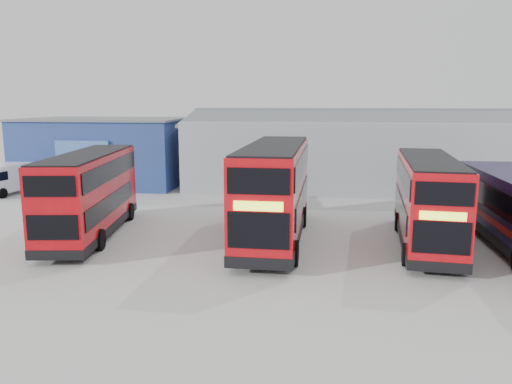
{
  "coord_description": "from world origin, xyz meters",
  "views": [
    {
      "loc": [
        2.65,
        -19.3,
        6.41
      ],
      "look_at": [
        -0.38,
        4.17,
        2.1
      ],
      "focal_mm": 35.0,
      "sensor_mm": 36.0,
      "label": 1
    }
  ],
  "objects_px": {
    "office_block": "(107,151)",
    "double_decker_right": "(427,202)",
    "maintenance_shed": "(390,152)",
    "double_decker_centre": "(274,193)",
    "panel_van": "(9,177)",
    "double_decker_left": "(90,195)"
  },
  "relations": [
    {
      "from": "office_block",
      "to": "double_decker_right",
      "type": "bearing_deg",
      "value": -34.38
    },
    {
      "from": "office_block",
      "to": "maintenance_shed",
      "type": "distance_m",
      "value": 22.09
    },
    {
      "from": "office_block",
      "to": "double_decker_centre",
      "type": "height_order",
      "value": "office_block"
    },
    {
      "from": "double_decker_centre",
      "to": "panel_van",
      "type": "distance_m",
      "value": 21.85
    },
    {
      "from": "office_block",
      "to": "double_decker_right",
      "type": "relative_size",
      "value": 1.29
    },
    {
      "from": "double_decker_left",
      "to": "double_decker_right",
      "type": "height_order",
      "value": "double_decker_left"
    },
    {
      "from": "office_block",
      "to": "double_decker_centre",
      "type": "bearing_deg",
      "value": -45.17
    },
    {
      "from": "office_block",
      "to": "double_decker_left",
      "type": "bearing_deg",
      "value": -69.06
    },
    {
      "from": "double_decker_left",
      "to": "double_decker_centre",
      "type": "height_order",
      "value": "double_decker_centre"
    },
    {
      "from": "maintenance_shed",
      "to": "double_decker_left",
      "type": "xyz_separation_m",
      "value": [
        -16.21,
        -17.13,
        -0.61
      ]
    },
    {
      "from": "double_decker_centre",
      "to": "panel_van",
      "type": "xyz_separation_m",
      "value": [
        -19.61,
        9.56,
        -1.05
      ]
    },
    {
      "from": "double_decker_left",
      "to": "panel_van",
      "type": "height_order",
      "value": "double_decker_left"
    },
    {
      "from": "office_block",
      "to": "maintenance_shed",
      "type": "bearing_deg",
      "value": 5.21
    },
    {
      "from": "panel_van",
      "to": "double_decker_left",
      "type": "bearing_deg",
      "value": -31.6
    },
    {
      "from": "double_decker_centre",
      "to": "panel_van",
      "type": "height_order",
      "value": "double_decker_centre"
    },
    {
      "from": "office_block",
      "to": "panel_van",
      "type": "distance_m",
      "value": 7.31
    },
    {
      "from": "double_decker_right",
      "to": "panel_van",
      "type": "distance_m",
      "value": 28.16
    },
    {
      "from": "maintenance_shed",
      "to": "double_decker_centre",
      "type": "bearing_deg",
      "value": -113.93
    },
    {
      "from": "maintenance_shed",
      "to": "double_decker_right",
      "type": "height_order",
      "value": "maintenance_shed"
    },
    {
      "from": "maintenance_shed",
      "to": "panel_van",
      "type": "distance_m",
      "value": 27.98
    },
    {
      "from": "double_decker_left",
      "to": "double_decker_centre",
      "type": "bearing_deg",
      "value": 174.51
    },
    {
      "from": "maintenance_shed",
      "to": "double_decker_centre",
      "type": "xyz_separation_m",
      "value": [
        -7.41,
        -16.69,
        -0.37
      ]
    }
  ]
}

